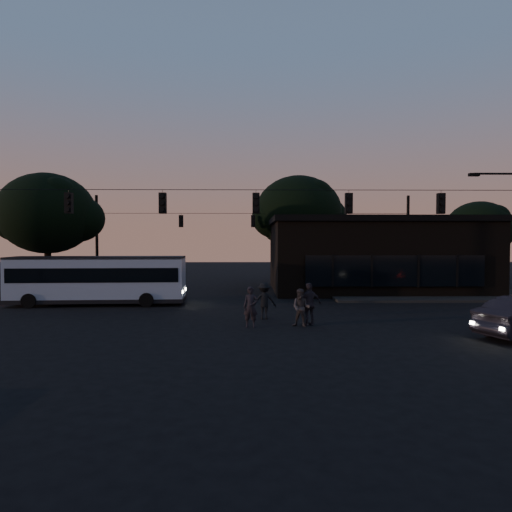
{
  "coord_description": "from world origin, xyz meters",
  "views": [
    {
      "loc": [
        -0.34,
        -18.09,
        3.77
      ],
      "look_at": [
        0.0,
        4.0,
        3.0
      ],
      "focal_mm": 32.0,
      "sensor_mm": 36.0,
      "label": 1
    }
  ],
  "objects_px": {
    "pedestrian_b": "(301,308)",
    "pedestrian_c": "(310,304)",
    "building": "(373,254)",
    "bus": "(98,278)",
    "pedestrian_d": "(264,301)",
    "pedestrian_a": "(251,307)"
  },
  "relations": [
    {
      "from": "pedestrian_b",
      "to": "building",
      "type": "bearing_deg",
      "value": 83.39
    },
    {
      "from": "pedestrian_b",
      "to": "pedestrian_c",
      "type": "xyz_separation_m",
      "value": [
        0.4,
        0.27,
        0.12
      ]
    },
    {
      "from": "bus",
      "to": "pedestrian_c",
      "type": "bearing_deg",
      "value": -32.63
    },
    {
      "from": "bus",
      "to": "pedestrian_d",
      "type": "bearing_deg",
      "value": -29.88
    },
    {
      "from": "pedestrian_c",
      "to": "pedestrian_d",
      "type": "distance_m",
      "value": 2.58
    },
    {
      "from": "pedestrian_b",
      "to": "pedestrian_d",
      "type": "distance_m",
      "value": 2.51
    },
    {
      "from": "building",
      "to": "pedestrian_a",
      "type": "height_order",
      "value": "building"
    },
    {
      "from": "bus",
      "to": "pedestrian_a",
      "type": "height_order",
      "value": "bus"
    },
    {
      "from": "pedestrian_b",
      "to": "pedestrian_d",
      "type": "relative_size",
      "value": 0.95
    },
    {
      "from": "building",
      "to": "pedestrian_d",
      "type": "relative_size",
      "value": 8.79
    },
    {
      "from": "pedestrian_a",
      "to": "pedestrian_b",
      "type": "height_order",
      "value": "pedestrian_a"
    },
    {
      "from": "pedestrian_d",
      "to": "pedestrian_a",
      "type": "bearing_deg",
      "value": 72.64
    },
    {
      "from": "bus",
      "to": "pedestrian_a",
      "type": "relative_size",
      "value": 5.73
    },
    {
      "from": "building",
      "to": "pedestrian_c",
      "type": "distance_m",
      "value": 15.72
    },
    {
      "from": "bus",
      "to": "pedestrian_a",
      "type": "xyz_separation_m",
      "value": [
        8.86,
        -6.97,
        -0.7
      ]
    },
    {
      "from": "bus",
      "to": "pedestrian_d",
      "type": "relative_size",
      "value": 5.76
    },
    {
      "from": "building",
      "to": "pedestrian_c",
      "type": "height_order",
      "value": "building"
    },
    {
      "from": "pedestrian_b",
      "to": "pedestrian_c",
      "type": "bearing_deg",
      "value": 53.42
    },
    {
      "from": "bus",
      "to": "pedestrian_b",
      "type": "relative_size",
      "value": 6.09
    },
    {
      "from": "bus",
      "to": "pedestrian_c",
      "type": "relative_size",
      "value": 5.33
    },
    {
      "from": "building",
      "to": "pedestrian_d",
      "type": "xyz_separation_m",
      "value": [
        -8.61,
        -12.41,
        -1.83
      ]
    },
    {
      "from": "pedestrian_a",
      "to": "pedestrian_c",
      "type": "bearing_deg",
      "value": 13.86
    }
  ]
}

